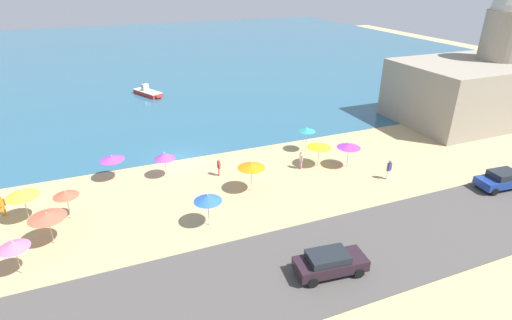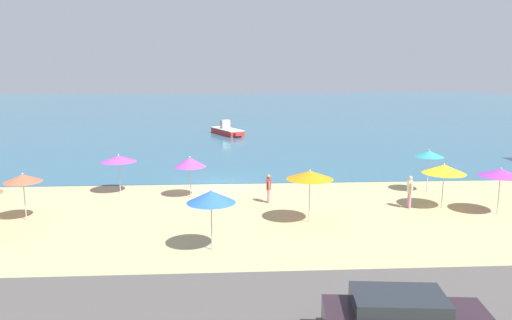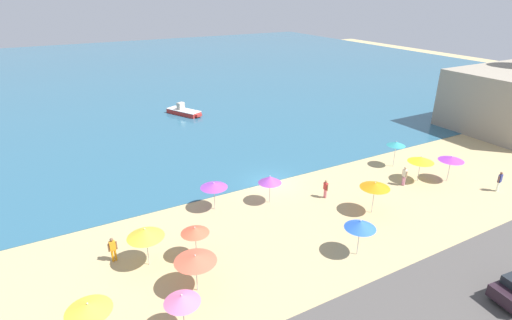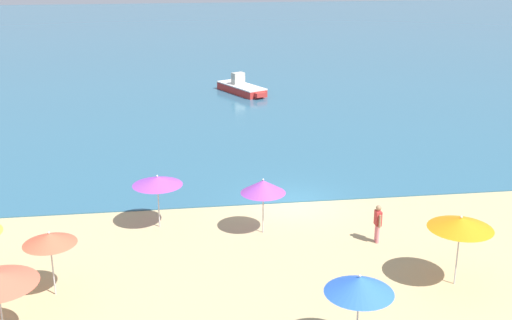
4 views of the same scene
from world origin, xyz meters
TOP-DOWN VIEW (x-y plane):
  - ground_plane at (0.00, 0.00)m, footprint 160.00×160.00m
  - sea at (0.00, 55.00)m, footprint 150.00×110.00m
  - coastal_road at (0.00, -18.00)m, footprint 80.00×8.00m
  - beach_umbrella_0 at (14.02, -7.26)m, footprint 2.15×2.15m
  - beach_umbrella_1 at (-12.29, -6.07)m, footprint 2.24×2.24m
  - beach_umbrella_2 at (-10.52, -9.65)m, footprint 2.37×2.37m
  - beach_umbrella_3 at (-0.34, -11.51)m, footprint 1.98×1.98m
  - beach_umbrella_4 at (-1.78, -2.98)m, footprint 1.84×1.84m
  - beach_umbrella_5 at (-6.01, -1.81)m, footprint 2.09×2.09m
  - beach_umbrella_6 at (11.65, -6.06)m, footprint 2.23×2.23m
  - beach_umbrella_8 at (12.21, -2.69)m, footprint 1.72×1.72m
  - beach_umbrella_9 at (-9.49, -6.92)m, footprint 1.77×1.77m
  - beach_umbrella_10 at (4.22, -8.10)m, footprint 2.23×2.23m
  - beach_umbrella_11 at (-12.16, -12.14)m, footprint 1.79×1.79m
  - bather_0 at (2.58, -4.50)m, footprint 0.22×0.57m
  - bather_1 at (9.89, -6.02)m, footprint 0.24×0.57m
  - bather_2 at (-14.09, -4.64)m, footprint 0.57×0.25m
  - bather_3 at (15.96, -10.65)m, footprint 0.57×0.26m
  - parked_car_0 at (4.90, -19.10)m, footprint 4.44×2.23m
  - parked_car_1 at (23.46, -15.46)m, footprint 4.04×2.16m
  - skiff_nearshore at (0.41, 23.26)m, footprint 3.70×5.37m
  - harbor_fortress at (35.10, -1.42)m, footprint 15.32×11.48m

SIDE VIEW (x-z plane):
  - ground_plane at x=0.00m, z-range 0.00..0.00m
  - sea at x=0.00m, z-range 0.00..0.05m
  - coastal_road at x=0.00m, z-range 0.00..0.06m
  - skiff_nearshore at x=0.41m, z-range -0.33..1.22m
  - parked_car_0 at x=4.90m, z-range 0.11..1.58m
  - parked_car_1 at x=23.46m, z-range 0.10..1.61m
  - bather_0 at x=2.58m, z-range 0.09..1.67m
  - bather_2 at x=-14.09m, z-range 0.10..1.77m
  - bather_1 at x=9.89m, z-range 0.11..1.84m
  - bather_3 at x=15.96m, z-range 0.11..1.89m
  - beach_umbrella_4 at x=-1.78m, z-range 0.84..3.20m
  - beach_umbrella_5 at x=-6.01m, z-range 0.90..3.21m
  - beach_umbrella_9 at x=-9.49m, z-range 0.91..3.24m
  - beach_umbrella_11 at x=-12.16m, z-range 0.90..3.26m
  - beach_umbrella_6 at x=11.65m, z-range 0.89..3.28m
  - beach_umbrella_0 at x=14.02m, z-range 0.93..3.31m
  - beach_umbrella_2 at x=-10.52m, z-range 0.96..3.39m
  - beach_umbrella_3 at x=-0.34m, z-range 0.95..3.50m
  - beach_umbrella_1 at x=-12.29m, z-range 0.98..3.63m
  - beach_umbrella_8 at x=12.21m, z-range 1.02..3.58m
  - beach_umbrella_10 at x=4.22m, z-range 1.02..3.60m
  - harbor_fortress at x=35.10m, z-range -2.80..11.93m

